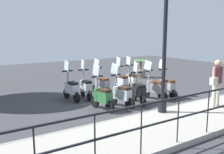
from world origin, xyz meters
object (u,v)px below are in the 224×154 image
(scooter_far_2, at_px, (102,84))
(scooter_far_4, at_px, (71,88))
(pedestrian_with_bag, at_px, (217,80))
(scooter_near_0, at_px, (167,86))
(scooter_far_1, at_px, (122,82))
(scooter_near_1, at_px, (154,88))
(potted_palm, at_px, (141,70))
(scooter_near_3, at_px, (121,94))
(scooter_far_0, at_px, (132,80))
(lamp_post_near, at_px, (164,52))
(scooter_near_2, at_px, (139,91))
(scooter_far_3, at_px, (86,87))
(scooter_near_4, at_px, (102,96))

(scooter_far_2, bearing_deg, scooter_far_4, 85.12)
(pedestrian_with_bag, relative_size, scooter_far_4, 1.03)
(scooter_far_2, relative_size, scooter_far_4, 1.00)
(scooter_far_2, bearing_deg, scooter_near_0, -138.48)
(scooter_far_1, bearing_deg, scooter_near_1, -160.91)
(pedestrian_with_bag, distance_m, potted_palm, 6.67)
(scooter_near_3, xyz_separation_m, scooter_far_0, (1.86, -1.90, 0.00))
(scooter_near_3, bearing_deg, scooter_far_4, 20.25)
(lamp_post_near, xyz_separation_m, scooter_far_1, (3.38, -0.83, -1.55))
(scooter_far_2, bearing_deg, lamp_post_near, 176.21)
(potted_palm, distance_m, scooter_far_2, 4.74)
(potted_palm, relative_size, scooter_near_2, 0.69)
(scooter_far_3, bearing_deg, scooter_far_1, -79.02)
(scooter_near_4, height_order, scooter_far_1, same)
(potted_palm, bearing_deg, lamp_post_near, 146.07)
(potted_palm, xyz_separation_m, scooter_near_1, (-4.11, 2.70, 0.04))
(scooter_near_0, xyz_separation_m, scooter_far_1, (1.76, 0.99, 0.00))
(scooter_near_2, relative_size, scooter_far_3, 1.00)
(scooter_near_1, distance_m, scooter_near_3, 1.68)
(scooter_far_3, bearing_deg, scooter_far_4, 91.60)
(potted_palm, height_order, scooter_near_2, scooter_near_2)
(scooter_near_3, bearing_deg, scooter_near_4, 73.04)
(pedestrian_with_bag, relative_size, scooter_near_1, 1.03)
(scooter_near_4, xyz_separation_m, scooter_far_2, (1.78, -1.03, 0.00))
(scooter_near_1, relative_size, scooter_near_2, 1.00)
(scooter_near_3, distance_m, scooter_far_0, 2.66)
(lamp_post_near, relative_size, scooter_far_4, 2.76)
(scooter_near_2, height_order, scooter_far_1, same)
(scooter_near_3, distance_m, scooter_far_3, 1.80)
(pedestrian_with_bag, xyz_separation_m, scooter_far_0, (3.97, 0.47, -0.60))
(scooter_far_1, distance_m, scooter_far_2, 1.03)
(scooter_far_2, bearing_deg, potted_palm, -67.01)
(potted_palm, distance_m, scooter_near_1, 4.92)
(potted_palm, relative_size, scooter_near_3, 0.69)
(pedestrian_with_bag, relative_size, scooter_near_4, 1.03)
(lamp_post_near, relative_size, potted_palm, 4.01)
(lamp_post_near, height_order, scooter_near_3, lamp_post_near)
(lamp_post_near, relative_size, scooter_far_3, 2.76)
(scooter_far_0, xyz_separation_m, scooter_far_1, (-0.03, 0.59, 0.00))
(lamp_post_near, bearing_deg, scooter_near_3, 17.50)
(lamp_post_near, xyz_separation_m, scooter_near_0, (1.61, -1.82, -1.55))
(scooter_far_1, distance_m, scooter_far_4, 2.44)
(potted_palm, xyz_separation_m, scooter_far_4, (-2.45, 5.50, 0.04))
(scooter_near_3, bearing_deg, scooter_far_2, -20.68)
(scooter_near_2, bearing_deg, scooter_far_0, -14.43)
(lamp_post_near, relative_size, scooter_near_4, 2.76)
(scooter_near_4, bearing_deg, scooter_near_3, -102.17)
(pedestrian_with_bag, distance_m, scooter_far_1, 4.12)
(scooter_near_0, relative_size, scooter_near_1, 1.00)
(scooter_near_4, distance_m, scooter_far_0, 3.21)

